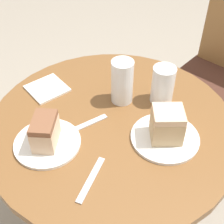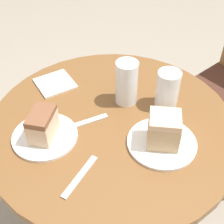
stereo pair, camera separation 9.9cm
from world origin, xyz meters
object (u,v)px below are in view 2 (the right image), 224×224
(plate_far, at_px, (162,143))
(glass_lemonade, at_px, (167,91))
(cake_slice_near, at_px, (43,125))
(cake_slice_far, at_px, (164,130))
(plate_near, at_px, (45,136))
(glass_water, at_px, (126,85))

(plate_far, height_order, glass_lemonade, glass_lemonade)
(plate_far, relative_size, cake_slice_near, 1.77)
(plate_far, bearing_deg, cake_slice_far, 26.57)
(plate_far, relative_size, glass_lemonade, 1.57)
(plate_near, bearing_deg, cake_slice_far, 54.21)
(plate_near, height_order, glass_lemonade, glass_lemonade)
(cake_slice_far, bearing_deg, plate_near, -125.79)
(glass_lemonade, bearing_deg, plate_near, -100.08)
(glass_lemonade, bearing_deg, cake_slice_near, -100.08)
(plate_near, relative_size, cake_slice_near, 1.69)
(plate_far, xyz_separation_m, glass_water, (-0.23, 0.02, 0.06))
(cake_slice_near, bearing_deg, plate_far, 54.21)
(glass_water, bearing_deg, cake_slice_near, -87.02)
(plate_near, bearing_deg, cake_slice_near, -97.13)
(cake_slice_near, bearing_deg, glass_water, 92.98)
(cake_slice_near, height_order, glass_lemonade, glass_lemonade)
(plate_near, xyz_separation_m, plate_far, (0.21, 0.29, 0.00))
(glass_lemonade, distance_m, glass_water, 0.14)
(plate_near, relative_size, plate_far, 0.96)
(cake_slice_near, height_order, cake_slice_far, cake_slice_far)
(cake_slice_near, height_order, glass_water, glass_water)
(plate_near, height_order, glass_water, glass_water)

